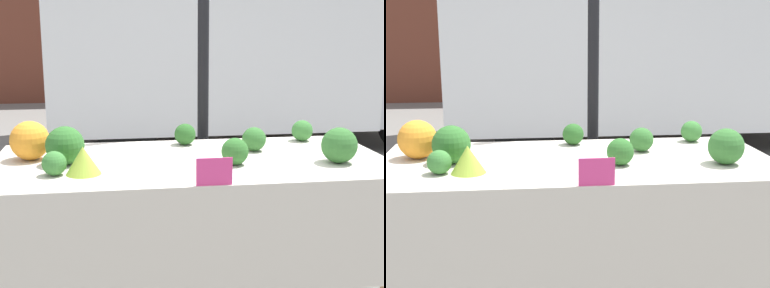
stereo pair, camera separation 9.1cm
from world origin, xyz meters
The scene contains 13 objects.
tent_pole centered at (0.17, 0.70, 1.32)m, with size 0.07×0.07×2.64m.
parked_truck centered at (1.23, 4.42, 1.45)m, with size 5.03×2.23×2.74m.
market_table centered at (0.00, -0.07, 0.79)m, with size 1.98×0.93×0.89m.
orange_cauliflower centered at (-0.80, 0.11, 0.99)m, with size 0.20×0.20×0.20m.
romanesco_head centered at (-0.53, -0.20, 0.96)m, with size 0.16×0.16×0.13m.
broccoli_head_0 centered at (0.01, 0.34, 0.95)m, with size 0.12×0.12×0.12m.
broccoli_head_1 centered at (0.36, 0.14, 0.96)m, with size 0.13×0.13×0.13m.
broccoli_head_2 centered at (0.19, -0.13, 0.96)m, with size 0.13×0.13×0.13m.
broccoli_head_3 centered at (-0.62, -0.01, 0.99)m, with size 0.19×0.19×0.19m.
broccoli_head_4 centered at (-0.65, -0.20, 0.95)m, with size 0.11×0.11×0.11m.
broccoli_head_5 centered at (0.70, -0.17, 0.98)m, with size 0.18×0.18×0.18m.
broccoli_head_6 centered at (0.70, 0.34, 0.95)m, with size 0.12×0.12×0.12m.
price_sign centered at (0.03, -0.45, 0.95)m, with size 0.16×0.01×0.12m.
Camera 2 is at (-0.28, -2.59, 1.56)m, focal length 50.00 mm.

